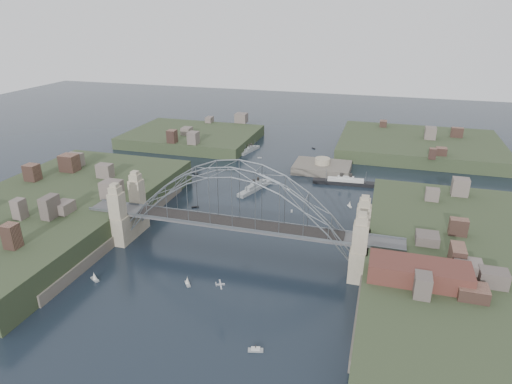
% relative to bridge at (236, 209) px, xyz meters
% --- Properties ---
extents(ground, '(500.00, 500.00, 0.00)m').
position_rel_bridge_xyz_m(ground, '(0.00, 0.00, -12.32)').
color(ground, black).
rests_on(ground, ground).
extents(bridge, '(84.00, 13.80, 24.60)m').
position_rel_bridge_xyz_m(bridge, '(0.00, 0.00, 0.00)').
color(bridge, '#525355').
rests_on(bridge, ground).
extents(shore_west, '(50.50, 90.00, 12.00)m').
position_rel_bridge_xyz_m(shore_west, '(-57.32, 0.00, -10.35)').
color(shore_west, '#2E3C22').
rests_on(shore_west, ground).
extents(shore_east, '(50.50, 90.00, 12.00)m').
position_rel_bridge_xyz_m(shore_east, '(57.32, 0.00, -10.35)').
color(shore_east, '#2E3C22').
rests_on(shore_east, ground).
extents(headland_nw, '(60.00, 45.00, 9.00)m').
position_rel_bridge_xyz_m(headland_nw, '(-55.00, 95.00, -11.82)').
color(headland_nw, '#2E3C22').
rests_on(headland_nw, ground).
extents(headland_ne, '(70.00, 55.00, 9.50)m').
position_rel_bridge_xyz_m(headland_ne, '(50.00, 110.00, -11.57)').
color(headland_ne, '#2E3C22').
rests_on(headland_ne, ground).
extents(fort_island, '(22.00, 16.00, 9.40)m').
position_rel_bridge_xyz_m(fort_island, '(12.00, 70.00, -12.66)').
color(fort_island, '#5C554A').
rests_on(fort_island, ground).
extents(wharf_shed, '(20.00, 8.00, 4.00)m').
position_rel_bridge_xyz_m(wharf_shed, '(44.00, -14.00, -2.32)').
color(wharf_shed, '#592D26').
rests_on(wharf_shed, shore_east).
extents(finger_pier, '(4.00, 22.00, 1.40)m').
position_rel_bridge_xyz_m(finger_pier, '(39.00, -28.00, -11.62)').
color(finger_pier, '#525355').
rests_on(finger_pier, ground).
extents(naval_cruiser_near, '(8.56, 18.99, 5.75)m').
position_rel_bridge_xyz_m(naval_cruiser_near, '(-7.65, 43.78, -11.43)').
color(naval_cruiser_near, '#8F9698').
rests_on(naval_cruiser_near, ground).
extents(naval_cruiser_far, '(5.27, 14.46, 4.86)m').
position_rel_bridge_xyz_m(naval_cruiser_far, '(-23.18, 87.26, -11.57)').
color(naval_cruiser_far, '#8F9698').
rests_on(naval_cruiser_far, ground).
extents(ocean_liner, '(23.86, 4.97, 5.81)m').
position_rel_bridge_xyz_m(ocean_liner, '(22.46, 57.79, -11.42)').
color(ocean_liner, black).
rests_on(ocean_liner, ground).
extents(aeroplane, '(2.12, 3.39, 0.53)m').
position_rel_bridge_xyz_m(aeroplane, '(4.71, -24.75, -5.78)').
color(aeroplane, silver).
extents(small_boat_a, '(2.36, 1.84, 0.45)m').
position_rel_bridge_xyz_m(small_boat_a, '(-22.12, 23.18, -12.17)').
color(small_boat_a, silver).
rests_on(small_boat_a, ground).
extents(small_boat_b, '(0.86, 1.72, 0.45)m').
position_rel_bridge_xyz_m(small_boat_b, '(8.61, 28.85, -12.17)').
color(small_boat_b, silver).
rests_on(small_boat_b, ground).
extents(small_boat_c, '(2.24, 2.58, 2.38)m').
position_rel_bridge_xyz_m(small_boat_c, '(-6.05, -17.85, -11.50)').
color(small_boat_c, silver).
rests_on(small_boat_c, ground).
extents(small_boat_d, '(1.72, 2.18, 2.38)m').
position_rel_bridge_xyz_m(small_boat_d, '(25.89, 37.86, -11.41)').
color(small_boat_d, silver).
rests_on(small_boat_d, ground).
extents(small_boat_e, '(3.28, 3.07, 0.45)m').
position_rel_bridge_xyz_m(small_boat_e, '(-35.33, 53.10, -12.17)').
color(small_boat_e, silver).
rests_on(small_boat_e, ground).
extents(small_boat_f, '(1.42, 1.34, 0.45)m').
position_rel_bridge_xyz_m(small_boat_f, '(3.49, 46.54, -12.17)').
color(small_boat_f, silver).
rests_on(small_boat_f, ground).
extents(small_boat_g, '(3.00, 1.63, 1.43)m').
position_rel_bridge_xyz_m(small_boat_g, '(15.38, -34.32, -12.04)').
color(small_boat_g, silver).
rests_on(small_boat_g, ground).
extents(small_boat_h, '(1.88, 1.05, 0.45)m').
position_rel_bridge_xyz_m(small_boat_h, '(-16.42, 79.16, -12.17)').
color(small_boat_h, silver).
rests_on(small_boat_h, ground).
extents(small_boat_i, '(2.61, 0.89, 0.45)m').
position_rel_bridge_xyz_m(small_boat_i, '(33.38, 13.92, -12.17)').
color(small_boat_i, silver).
rests_on(small_boat_i, ground).
extents(small_boat_j, '(2.89, 2.13, 2.38)m').
position_rel_bridge_xyz_m(small_boat_j, '(-27.95, -22.34, -11.53)').
color(small_boat_j, silver).
rests_on(small_boat_j, ground).
extents(small_boat_k, '(1.82, 1.80, 0.45)m').
position_rel_bridge_xyz_m(small_boat_k, '(3.58, 99.97, -12.17)').
color(small_boat_k, silver).
rests_on(small_boat_k, ground).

